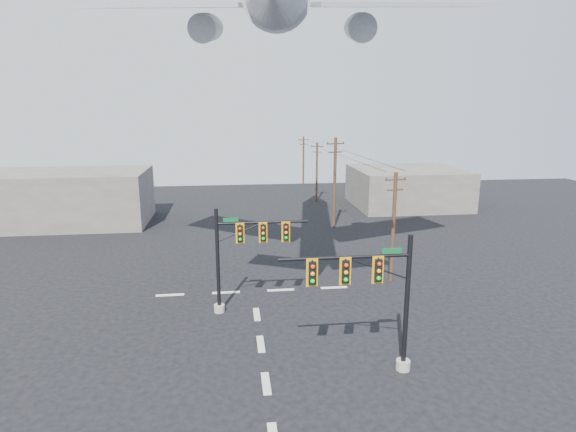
{
  "coord_description": "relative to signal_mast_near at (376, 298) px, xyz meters",
  "views": [
    {
      "loc": [
        -1.47,
        -21.07,
        13.38
      ],
      "look_at": [
        1.69,
        5.0,
        7.24
      ],
      "focal_mm": 30.0,
      "sensor_mm": 36.0,
      "label": 1
    }
  ],
  "objects": [
    {
      "name": "utility_pole_a",
      "position": [
        5.2,
        12.6,
        0.34
      ],
      "size": [
        1.69,
        0.38,
        8.46
      ],
      "rotation": [
        0.0,
        0.0,
        0.16
      ],
      "color": "#442A1D",
      "rests_on": "ground"
    },
    {
      "name": "signal_mast_far",
      "position": [
        -6.45,
        8.27,
        -0.15
      ],
      "size": [
        6.21,
        0.77,
        6.99
      ],
      "color": "gray",
      "rests_on": "ground"
    },
    {
      "name": "utility_pole_d",
      "position": [
        5.29,
        58.24,
        0.17
      ],
      "size": [
        1.68,
        0.31,
        8.13
      ],
      "rotation": [
        0.0,
        0.0,
        -0.12
      ],
      "color": "#442A1D",
      "rests_on": "ground"
    },
    {
      "name": "building_left",
      "position": [
        -25.5,
        34.64,
        -1.08
      ],
      "size": [
        18.0,
        10.0,
        6.0
      ],
      "primitive_type": "cube",
      "color": "slate",
      "rests_on": "ground"
    },
    {
      "name": "lane_markings",
      "position": [
        -5.5,
        4.97,
        -4.07
      ],
      "size": [
        14.0,
        21.2,
        0.01
      ],
      "color": "beige",
      "rests_on": "ground"
    },
    {
      "name": "utility_pole_b",
      "position": [
        4.29,
        29.22,
        1.1
      ],
      "size": [
        2.0,
        0.46,
        9.9
      ],
      "rotation": [
        0.0,
        0.0,
        0.17
      ],
      "color": "#442A1D",
      "rests_on": "ground"
    },
    {
      "name": "power_lines",
      "position": [
        4.83,
        35.41,
        4.1
      ],
      "size": [
        2.67,
        45.64,
        0.97
      ],
      "color": "black"
    },
    {
      "name": "ground",
      "position": [
        -5.5,
        -0.36,
        -4.08
      ],
      "size": [
        120.0,
        120.0,
        0.0
      ],
      "primitive_type": "plane",
      "color": "black",
      "rests_on": "ground"
    },
    {
      "name": "airliner",
      "position": [
        -3.13,
        13.09,
        15.98
      ],
      "size": [
        28.85,
        30.56,
        8.41
      ],
      "rotation": [
        0.0,
        -0.18,
        1.43
      ],
      "color": "#B1B7BE"
    },
    {
      "name": "signal_mast_near",
      "position": [
        0.0,
        0.0,
        0.0
      ],
      "size": [
        6.82,
        0.8,
        7.24
      ],
      "color": "gray",
      "rests_on": "ground"
    },
    {
      "name": "building_right",
      "position": [
        16.5,
        39.64,
        -1.58
      ],
      "size": [
        14.0,
        12.0,
        5.0
      ],
      "primitive_type": "cube",
      "color": "slate",
      "rests_on": "ground"
    },
    {
      "name": "utility_pole_c",
      "position": [
        4.99,
        43.97,
        0.23
      ],
      "size": [
        1.63,
        0.65,
        8.23
      ],
      "rotation": [
        0.0,
        0.0,
        -0.33
      ],
      "color": "#442A1D",
      "rests_on": "ground"
    }
  ]
}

